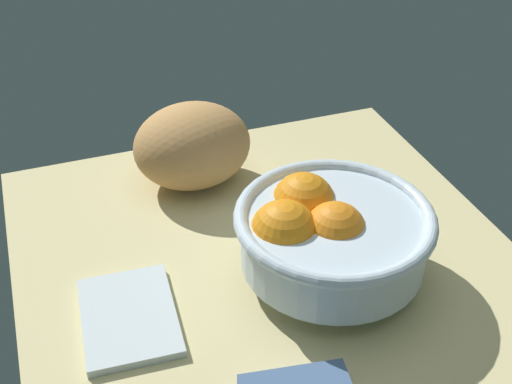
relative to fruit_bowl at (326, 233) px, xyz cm
name	(u,v)px	position (x,y,z in cm)	size (l,w,h in cm)	color
ground_plane	(276,280)	(2.28, 5.04, -7.73)	(66.03, 60.10, 3.00)	#CFC086
fruit_bowl	(326,233)	(0.00, 0.00, 0.00)	(22.84, 22.84, 11.17)	silver
bread_loaf	(192,145)	(24.36, 9.08, -0.43)	(16.37, 14.08, 11.59)	tan
napkin_spare	(129,317)	(0.29, 23.19, -5.72)	(14.05, 10.16, 1.01)	silver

